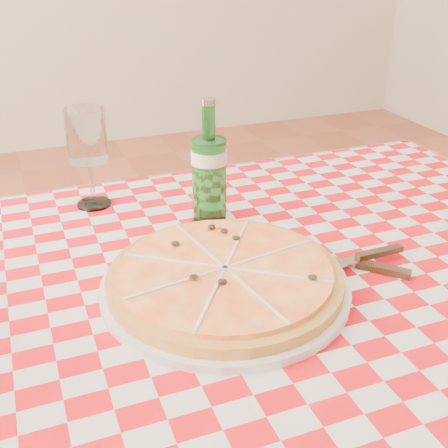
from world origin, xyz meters
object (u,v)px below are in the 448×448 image
at_px(wine_glass, 89,159).
at_px(water_bottle, 209,163).
at_px(dining_table, 248,321).
at_px(pizza_plate, 225,276).

bearing_deg(wine_glass, water_bottle, -38.17).
distance_m(dining_table, pizza_plate, 0.14).
relative_size(dining_table, wine_glass, 6.16).
height_order(water_bottle, wine_glass, water_bottle).
bearing_deg(dining_table, pizza_plate, -147.53).
bearing_deg(water_bottle, dining_table, -90.73).
bearing_deg(wine_glass, pizza_plate, -70.49).
bearing_deg(dining_table, water_bottle, 89.27).
xyz_separation_m(dining_table, water_bottle, (0.00, 0.19, 0.21)).
xyz_separation_m(dining_table, wine_glass, (-0.19, 0.34, 0.20)).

